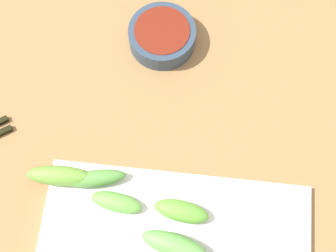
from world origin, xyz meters
TOP-DOWN VIEW (x-y plane):
  - tabletop at (0.00, 0.00)m, footprint 2.10×2.10m
  - sauce_bowl at (-0.18, -0.03)m, footprint 0.11×0.11m
  - serving_plate at (0.13, 0.02)m, footprint 0.18×0.37m
  - broccoli_stalk_1 at (0.09, -0.06)m, footprint 0.04×0.07m
  - broccoli_stalk_4 at (0.14, 0.02)m, footprint 0.05×0.09m
  - broccoli_stalk_5 at (0.10, 0.03)m, footprint 0.04×0.08m
  - broccoli_stalk_6 at (0.06, -0.10)m, footprint 0.04×0.09m
  - broccoli_stalk_8 at (0.07, -0.14)m, footprint 0.03×0.09m

SIDE VIEW (x-z plane):
  - tabletop at x=0.00m, z-range 0.00..0.02m
  - serving_plate at x=0.13m, z-range 0.02..0.03m
  - sauce_bowl at x=-0.18m, z-range 0.02..0.06m
  - broccoli_stalk_1 at x=0.09m, z-range 0.03..0.05m
  - broccoli_stalk_6 at x=0.06m, z-range 0.03..0.06m
  - broccoli_stalk_5 at x=0.10m, z-range 0.03..0.06m
  - broccoli_stalk_8 at x=0.07m, z-range 0.03..0.06m
  - broccoli_stalk_4 at x=0.14m, z-range 0.03..0.06m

